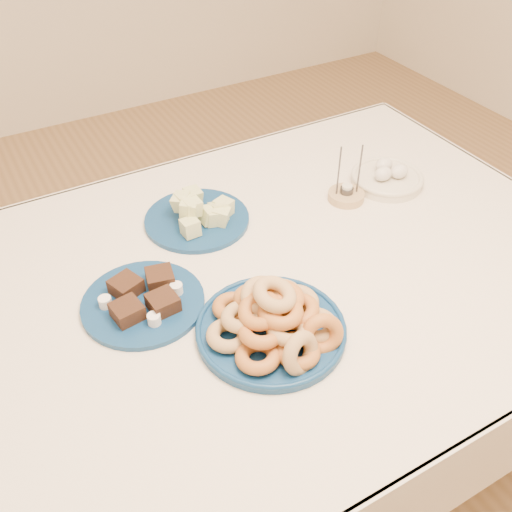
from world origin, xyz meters
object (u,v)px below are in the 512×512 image
object	(u,v)px
dining_table	(246,310)
candle_holder	(346,195)
brownie_plate	(144,300)
egg_bowl	(387,177)
melon_plate	(198,214)
donut_platter	(273,322)

from	to	relation	value
dining_table	candle_holder	xyz separation A→B (m)	(0.38, 0.14, 0.12)
brownie_plate	egg_bowl	distance (m)	0.77
brownie_plate	candle_holder	size ratio (longest dim) A/B	1.68
melon_plate	candle_holder	bearing A→B (deg)	-14.91
donut_platter	melon_plate	bearing A→B (deg)	85.83
dining_table	egg_bowl	distance (m)	0.56
egg_bowl	candle_holder	bearing A→B (deg)	-177.43
donut_platter	egg_bowl	world-z (taller)	donut_platter
melon_plate	dining_table	bearing A→B (deg)	-89.44
candle_holder	melon_plate	bearing A→B (deg)	165.09
dining_table	melon_plate	bearing A→B (deg)	90.56
donut_platter	egg_bowl	size ratio (longest dim) A/B	1.72
donut_platter	candle_holder	world-z (taller)	candle_holder
donut_platter	melon_plate	world-z (taller)	donut_platter
egg_bowl	brownie_plate	bearing A→B (deg)	-171.25
melon_plate	candle_holder	size ratio (longest dim) A/B	2.16
brownie_plate	donut_platter	bearing A→B (deg)	-46.69
brownie_plate	candle_holder	world-z (taller)	candle_holder
brownie_plate	candle_holder	bearing A→B (deg)	10.17
egg_bowl	donut_platter	bearing A→B (deg)	-149.83
melon_plate	egg_bowl	world-z (taller)	melon_plate
dining_table	melon_plate	size ratio (longest dim) A/B	4.91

